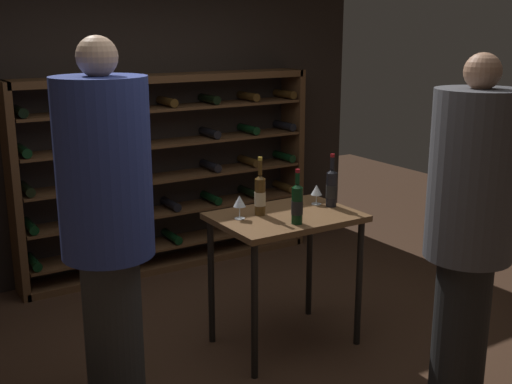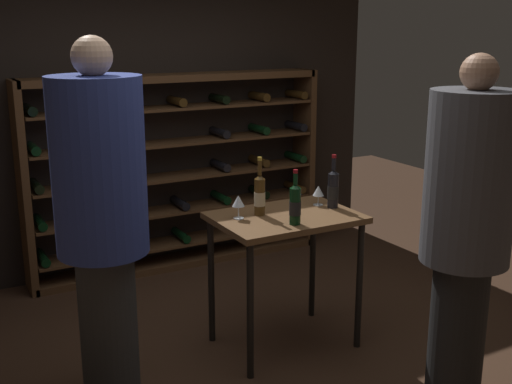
{
  "view_description": "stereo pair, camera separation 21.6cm",
  "coord_description": "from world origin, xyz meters",
  "px_view_note": "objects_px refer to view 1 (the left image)",
  "views": [
    {
      "loc": [
        -2.01,
        -3.22,
        2.12
      ],
      "look_at": [
        0.14,
        0.23,
        1.07
      ],
      "focal_mm": 44.75,
      "sensor_mm": 36.0,
      "label": 1
    },
    {
      "loc": [
        -1.82,
        -3.33,
        2.12
      ],
      "look_at": [
        0.14,
        0.23,
        1.07
      ],
      "focal_mm": 44.75,
      "sensor_mm": 36.0,
      "label": 2
    }
  ],
  "objects_px": {
    "tasting_table": "(285,232)",
    "wine_bottle_green_slim": "(260,195)",
    "wine_glass_stemmed_right": "(240,202)",
    "wine_bottle_red_label": "(332,188)",
    "wine_rack": "(170,173)",
    "person_bystander_dark_jacket": "(470,217)",
    "wine_bottle_gold_foil": "(297,204)",
    "wine_glass_stemmed_left": "(317,191)",
    "person_bystander_red_print": "(106,211)"
  },
  "relations": [
    {
      "from": "wine_bottle_gold_foil",
      "to": "wine_bottle_green_slim",
      "type": "height_order",
      "value": "wine_bottle_green_slim"
    },
    {
      "from": "wine_rack",
      "to": "wine_bottle_gold_foil",
      "type": "bearing_deg",
      "value": -91.03
    },
    {
      "from": "tasting_table",
      "to": "wine_glass_stemmed_right",
      "type": "relative_size",
      "value": 6.01
    },
    {
      "from": "wine_bottle_red_label",
      "to": "tasting_table",
      "type": "bearing_deg",
      "value": 179.3
    },
    {
      "from": "person_bystander_red_print",
      "to": "tasting_table",
      "type": "bearing_deg",
      "value": -13.22
    },
    {
      "from": "wine_glass_stemmed_right",
      "to": "wine_bottle_red_label",
      "type": "bearing_deg",
      "value": -6.5
    },
    {
      "from": "person_bystander_red_print",
      "to": "wine_bottle_red_label",
      "type": "relative_size",
      "value": 5.68
    },
    {
      "from": "wine_bottle_gold_foil",
      "to": "wine_glass_stemmed_left",
      "type": "relative_size",
      "value": 2.53
    },
    {
      "from": "person_bystander_red_print",
      "to": "wine_bottle_green_slim",
      "type": "xyz_separation_m",
      "value": [
        1.08,
        0.13,
        -0.09
      ]
    },
    {
      "from": "wine_rack",
      "to": "wine_bottle_green_slim",
      "type": "height_order",
      "value": "wine_rack"
    },
    {
      "from": "wine_rack",
      "to": "tasting_table",
      "type": "xyz_separation_m",
      "value": [
        0.02,
        -1.78,
        -0.06
      ]
    },
    {
      "from": "wine_bottle_gold_foil",
      "to": "wine_glass_stemmed_left",
      "type": "bearing_deg",
      "value": 38.16
    },
    {
      "from": "person_bystander_dark_jacket",
      "to": "person_bystander_red_print",
      "type": "bearing_deg",
      "value": 177.5
    },
    {
      "from": "person_bystander_dark_jacket",
      "to": "wine_bottle_green_slim",
      "type": "bearing_deg",
      "value": 147.4
    },
    {
      "from": "wine_bottle_green_slim",
      "to": "tasting_table",
      "type": "bearing_deg",
      "value": -28.55
    },
    {
      "from": "wine_rack",
      "to": "person_bystander_dark_jacket",
      "type": "height_order",
      "value": "person_bystander_dark_jacket"
    },
    {
      "from": "tasting_table",
      "to": "wine_bottle_gold_foil",
      "type": "relative_size",
      "value": 2.66
    },
    {
      "from": "wine_glass_stemmed_right",
      "to": "wine_bottle_green_slim",
      "type": "bearing_deg",
      "value": 2.63
    },
    {
      "from": "wine_bottle_gold_foil",
      "to": "wine_glass_stemmed_left",
      "type": "xyz_separation_m",
      "value": [
        0.38,
        0.3,
        -0.03
      ]
    },
    {
      "from": "wine_bottle_gold_foil",
      "to": "wine_bottle_red_label",
      "type": "bearing_deg",
      "value": 24.86
    },
    {
      "from": "tasting_table",
      "to": "person_bystander_red_print",
      "type": "bearing_deg",
      "value": -177.49
    },
    {
      "from": "wine_bottle_gold_foil",
      "to": "wine_bottle_red_label",
      "type": "height_order",
      "value": "wine_bottle_red_label"
    },
    {
      "from": "wine_bottle_green_slim",
      "to": "wine_glass_stemmed_left",
      "type": "height_order",
      "value": "wine_bottle_green_slim"
    },
    {
      "from": "wine_glass_stemmed_left",
      "to": "person_bystander_red_print",
      "type": "bearing_deg",
      "value": -174.64
    },
    {
      "from": "person_bystander_dark_jacket",
      "to": "wine_bottle_gold_foil",
      "type": "bearing_deg",
      "value": 150.66
    },
    {
      "from": "wine_rack",
      "to": "wine_bottle_gold_foil",
      "type": "distance_m",
      "value": 1.99
    },
    {
      "from": "wine_glass_stemmed_right",
      "to": "wine_glass_stemmed_left",
      "type": "bearing_deg",
      "value": 1.63
    },
    {
      "from": "wine_bottle_gold_foil",
      "to": "wine_glass_stemmed_right",
      "type": "bearing_deg",
      "value": 132.39
    },
    {
      "from": "tasting_table",
      "to": "wine_bottle_green_slim",
      "type": "bearing_deg",
      "value": 151.45
    },
    {
      "from": "wine_rack",
      "to": "wine_bottle_gold_foil",
      "type": "relative_size",
      "value": 7.78
    },
    {
      "from": "wine_glass_stemmed_right",
      "to": "wine_glass_stemmed_left",
      "type": "relative_size",
      "value": 1.12
    },
    {
      "from": "person_bystander_red_print",
      "to": "wine_bottle_gold_foil",
      "type": "height_order",
      "value": "person_bystander_red_print"
    },
    {
      "from": "person_bystander_dark_jacket",
      "to": "wine_glass_stemmed_left",
      "type": "xyz_separation_m",
      "value": [
        -0.18,
        1.16,
        -0.08
      ]
    },
    {
      "from": "wine_rack",
      "to": "wine_glass_stemmed_left",
      "type": "xyz_separation_m",
      "value": [
        0.34,
        -1.69,
        0.16
      ]
    },
    {
      "from": "wine_bottle_red_label",
      "to": "wine_bottle_green_slim",
      "type": "bearing_deg",
      "value": 170.75
    },
    {
      "from": "wine_bottle_green_slim",
      "to": "wine_glass_stemmed_right",
      "type": "distance_m",
      "value": 0.16
    },
    {
      "from": "wine_rack",
      "to": "wine_glass_stemmed_right",
      "type": "height_order",
      "value": "wine_rack"
    },
    {
      "from": "wine_rack",
      "to": "wine_bottle_red_label",
      "type": "xyz_separation_m",
      "value": [
        0.4,
        -1.78,
        0.2
      ]
    },
    {
      "from": "wine_glass_stemmed_right",
      "to": "wine_glass_stemmed_left",
      "type": "xyz_separation_m",
      "value": [
        0.63,
        0.02,
        -0.01
      ]
    },
    {
      "from": "wine_bottle_green_slim",
      "to": "wine_glass_stemmed_right",
      "type": "height_order",
      "value": "wine_bottle_green_slim"
    },
    {
      "from": "wine_bottle_red_label",
      "to": "wine_glass_stemmed_right",
      "type": "bearing_deg",
      "value": 173.5
    },
    {
      "from": "person_bystander_red_print",
      "to": "person_bystander_dark_jacket",
      "type": "distance_m",
      "value": 2.0
    },
    {
      "from": "wine_rack",
      "to": "tasting_table",
      "type": "distance_m",
      "value": 1.78
    },
    {
      "from": "tasting_table",
      "to": "person_bystander_dark_jacket",
      "type": "relative_size",
      "value": 0.47
    },
    {
      "from": "wine_bottle_green_slim",
      "to": "wine_glass_stemmed_left",
      "type": "bearing_deg",
      "value": 1.29
    },
    {
      "from": "person_bystander_dark_jacket",
      "to": "wine_glass_stemmed_right",
      "type": "height_order",
      "value": "person_bystander_dark_jacket"
    },
    {
      "from": "tasting_table",
      "to": "wine_bottle_red_label",
      "type": "xyz_separation_m",
      "value": [
        0.38,
        -0.0,
        0.25
      ]
    },
    {
      "from": "tasting_table",
      "to": "wine_bottle_green_slim",
      "type": "distance_m",
      "value": 0.31
    },
    {
      "from": "person_bystander_red_print",
      "to": "wine_bottle_green_slim",
      "type": "bearing_deg",
      "value": -8.61
    },
    {
      "from": "wine_glass_stemmed_left",
      "to": "tasting_table",
      "type": "bearing_deg",
      "value": -164.12
    }
  ]
}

